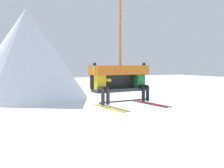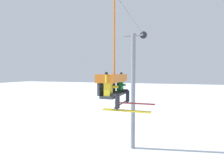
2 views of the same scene
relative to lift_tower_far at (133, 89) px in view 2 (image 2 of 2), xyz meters
The scene contains 5 objects.
lift_tower_far is the anchor object (origin of this frame).
lift_cable 8.17m from the lift_tower_far, behind, with size 15.74×0.05×0.05m.
chairlift_chair 7.73m from the lift_tower_far, behind, with size 1.94×0.74×4.28m.
skier_yellow 8.47m from the lift_tower_far, behind, with size 0.48×1.70×1.34m.
skier_green 6.96m from the lift_tower_far, behind, with size 0.48×1.70×1.34m.
Camera 2 is at (-6.88, -2.87, 6.29)m, focal length 28.00 mm.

